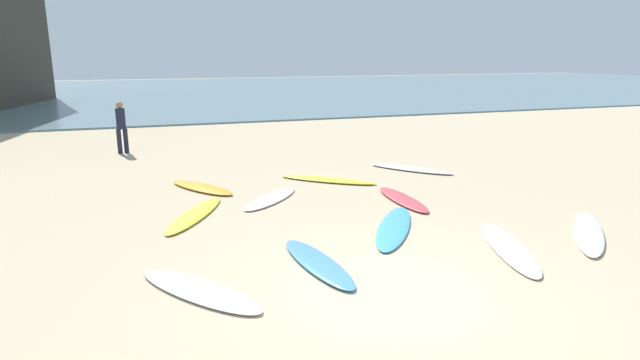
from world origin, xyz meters
The scene contains 14 objects.
ground_plane centered at (0.00, 0.00, 0.00)m, with size 120.00×120.00×0.00m, color #C6B28E.
ocean_water centered at (0.00, 37.49, 0.04)m, with size 120.00×40.00×0.08m, color slate.
surfboard_0 centered at (3.85, 6.48, 0.04)m, with size 0.52×2.37×0.08m, color silver.
surfboard_1 centered at (-2.11, 4.23, 0.04)m, with size 0.49×2.48×0.07m, color yellow.
surfboard_2 centered at (1.23, 2.29, 0.03)m, with size 0.54×2.54×0.07m, color #439FDE.
surfboard_3 centered at (-0.45, 4.86, 0.03)m, with size 0.56×1.99×0.06m, color white.
surfboard_4 centered at (2.23, 3.86, 0.04)m, with size 0.49×2.08×0.08m, color #D34A53.
surfboard_5 centered at (2.55, 0.79, 0.03)m, with size 0.55×2.47×0.06m, color silver.
surfboard_6 centered at (-1.75, 6.26, 0.04)m, with size 0.56×2.04×0.09m, color orange.
surfboard_7 centered at (-2.40, 0.81, 0.03)m, with size 0.58×2.22×0.07m, color white.
surfboard_8 centered at (4.34, 0.92, 0.04)m, with size 0.48×2.55×0.08m, color silver.
surfboard_9 centered at (1.30, 6.05, 0.04)m, with size 0.50×2.48×0.08m, color yellow.
surfboard_10 centered at (-0.61, 1.17, 0.04)m, with size 0.51×2.12×0.08m, color #4C8FE0.
beachgoer_near centered at (-3.60, 11.60, 0.90)m, with size 0.34×0.34×1.63m.
Camera 1 is at (-2.92, -5.72, 3.12)m, focal length 29.12 mm.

